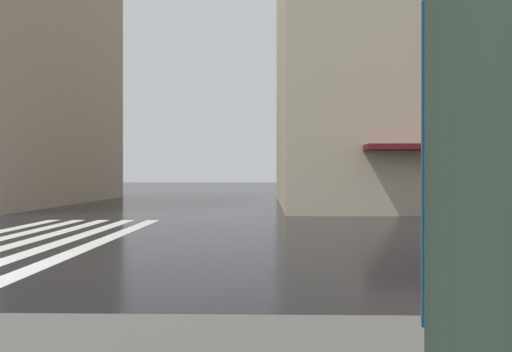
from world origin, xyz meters
name	(u,v)px	position (x,y,z in m)	size (l,w,h in m)	color
zebra_crossing	(22,243)	(4.00, 1.35, 0.00)	(13.00, 4.50, 0.01)	silver
haussmann_block_corner	(458,2)	(21.89, -17.26, 12.72)	(19.99, 22.48, 25.98)	tan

